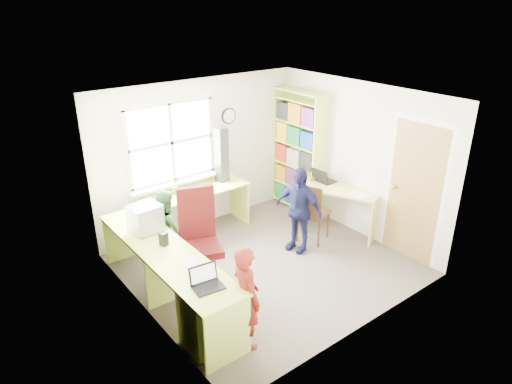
% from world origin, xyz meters
% --- Properties ---
extents(room, '(3.64, 3.44, 2.44)m').
position_xyz_m(room, '(0.01, 0.10, 1.22)').
color(room, '#4E463D').
rests_on(room, ground).
extents(l_desk, '(2.38, 2.95, 0.75)m').
position_xyz_m(l_desk, '(-1.31, -0.28, 0.46)').
color(l_desk, '#DDFF65').
rests_on(l_desk, ground).
extents(right_desk, '(1.09, 1.45, 0.76)m').
position_xyz_m(right_desk, '(1.54, 0.13, 0.55)').
color(right_desk, '#E6D773').
rests_on(right_desk, ground).
extents(bookshelf, '(0.30, 1.02, 2.10)m').
position_xyz_m(bookshelf, '(1.65, 1.19, 1.00)').
color(bookshelf, '#DDFF65').
rests_on(bookshelf, ground).
extents(swivel_chair, '(0.78, 0.78, 1.31)m').
position_xyz_m(swivel_chair, '(-0.93, 0.24, 0.56)').
color(swivel_chair, black).
rests_on(swivel_chair, ground).
extents(wooden_chair, '(0.54, 0.54, 0.97)m').
position_xyz_m(wooden_chair, '(0.97, 0.11, 0.52)').
color(wooden_chair, '#472C17').
rests_on(wooden_chair, ground).
extents(crt_monitor, '(0.40, 0.36, 0.36)m').
position_xyz_m(crt_monitor, '(-1.46, 0.66, 0.93)').
color(crt_monitor, '#9E9DA1').
rests_on(crt_monitor, l_desk).
extents(laptop_left, '(0.34, 0.30, 0.22)m').
position_xyz_m(laptop_left, '(-1.50, -0.83, 0.80)').
color(laptop_left, black).
rests_on(laptop_left, l_desk).
extents(laptop_right, '(0.29, 0.34, 0.23)m').
position_xyz_m(laptop_right, '(1.51, 0.44, 0.82)').
color(laptop_right, black).
rests_on(laptop_right, right_desk).
extents(speaker_a, '(0.11, 0.11, 0.17)m').
position_xyz_m(speaker_a, '(-1.45, 0.20, 0.83)').
color(speaker_a, black).
rests_on(speaker_a, l_desk).
extents(speaker_b, '(0.09, 0.09, 0.16)m').
position_xyz_m(speaker_b, '(-1.48, 0.88, 0.83)').
color(speaker_b, black).
rests_on(speaker_b, l_desk).
extents(cd_tower, '(0.20, 0.18, 0.89)m').
position_xyz_m(cd_tower, '(0.27, 1.50, 1.20)').
color(cd_tower, black).
rests_on(cd_tower, l_desk).
extents(game_box, '(0.38, 0.38, 0.07)m').
position_xyz_m(game_box, '(1.54, 0.69, 0.79)').
color(game_box, red).
rests_on(game_box, right_desk).
extents(paper_a, '(0.24, 0.34, 0.00)m').
position_xyz_m(paper_a, '(-1.43, -0.37, 0.75)').
color(paper_a, white).
rests_on(paper_a, l_desk).
extents(paper_b, '(0.21, 0.30, 0.00)m').
position_xyz_m(paper_b, '(1.58, -0.27, 0.76)').
color(paper_b, white).
rests_on(paper_b, right_desk).
extents(potted_plant, '(0.17, 0.14, 0.29)m').
position_xyz_m(potted_plant, '(-0.59, 1.50, 0.89)').
color(potted_plant, '#286529').
rests_on(potted_plant, l_desk).
extents(person_red, '(0.34, 0.47, 1.21)m').
position_xyz_m(person_red, '(-1.17, -1.09, 0.60)').
color(person_red, maroon).
rests_on(person_red, ground).
extents(person_green, '(0.50, 0.61, 1.15)m').
position_xyz_m(person_green, '(-1.09, 0.86, 0.57)').
color(person_green, '#31702D').
rests_on(person_green, ground).
extents(person_navy, '(0.51, 0.82, 1.31)m').
position_xyz_m(person_navy, '(0.65, 0.08, 0.65)').
color(person_navy, '#12163B').
rests_on(person_navy, ground).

